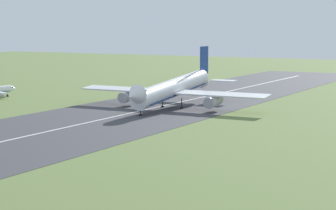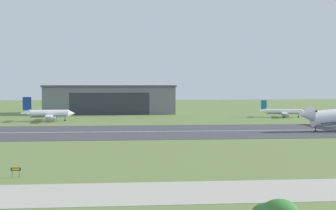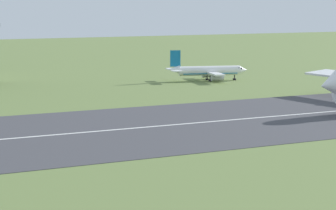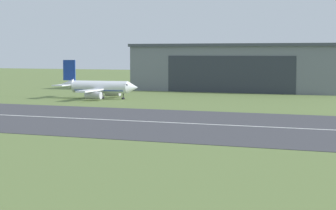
% 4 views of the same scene
% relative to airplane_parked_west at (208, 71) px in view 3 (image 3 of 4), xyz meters
% --- Properties ---
extents(airplane_parked_west, '(20.94, 17.41, 7.69)m').
position_rel_airplane_parked_west_xyz_m(airplane_parked_west, '(0.00, 0.00, 0.00)').
color(airplane_parked_west, white).
rests_on(airplane_parked_west, ground_plane).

